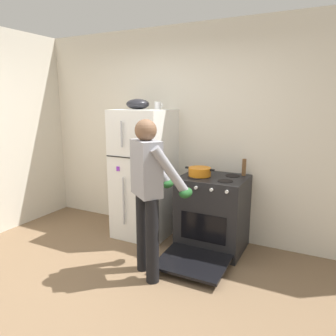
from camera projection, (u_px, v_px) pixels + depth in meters
The scene contains 9 objects.
ground at pixel (91, 306), 2.78m from camera, with size 8.00×8.00×0.00m, color brown.
kitchen_wall_back at pixel (184, 133), 4.20m from camera, with size 6.00×0.10×2.70m, color silver.
refrigerator at pixel (144, 174), 4.15m from camera, with size 0.68×0.72×1.66m.
stove_range at pixel (212, 214), 3.79m from camera, with size 0.76×1.21×0.90m.
person_cook at pixel (149, 186), 3.10m from camera, with size 0.63×0.66×1.60m.
red_pot at pixel (200, 172), 3.73m from camera, with size 0.36×0.26×0.10m.
coffee_mug at pixel (158, 106), 3.93m from camera, with size 0.11×0.08×0.10m.
pepper_mill at pixel (244, 167), 3.73m from camera, with size 0.05×0.05×0.20m, color brown.
mixing_bowl at pixel (138, 104), 4.00m from camera, with size 0.29×0.29×0.13m, color black.
Camera 1 is at (1.73, -1.89, 1.76)m, focal length 33.90 mm.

